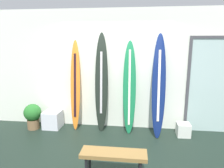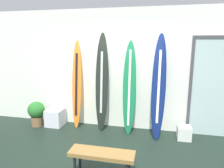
{
  "view_description": "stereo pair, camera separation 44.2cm",
  "coord_description": "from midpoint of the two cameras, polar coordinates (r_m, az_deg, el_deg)",
  "views": [
    {
      "loc": [
        0.48,
        -3.51,
        2.06
      ],
      "look_at": [
        -0.06,
        0.95,
        1.12
      ],
      "focal_mm": 32.55,
      "sensor_mm": 36.0,
      "label": 1
    },
    {
      "loc": [
        0.91,
        -3.43,
        2.06
      ],
      "look_at": [
        -0.06,
        0.95,
        1.12
      ],
      "focal_mm": 32.55,
      "sensor_mm": 36.0,
      "label": 2
    }
  ],
  "objects": [
    {
      "name": "display_block_center",
      "position": [
        5.26,
        -18.68,
        -9.45
      ],
      "size": [
        0.41,
        0.41,
        0.41
      ],
      "color": "silver",
      "rests_on": "ground"
    },
    {
      "name": "potted_plant",
      "position": [
        5.33,
        -23.65,
        -7.99
      ],
      "size": [
        0.41,
        0.41,
        0.61
      ],
      "color": "olive",
      "rests_on": "ground"
    },
    {
      "name": "wall_back",
      "position": [
        4.86,
        -1.45,
        4.03
      ],
      "size": [
        7.2,
        0.2,
        2.8
      ],
      "primitive_type": "cube",
      "color": "white",
      "rests_on": "ground"
    },
    {
      "name": "surfboard_charcoal",
      "position": [
        4.66,
        -5.7,
        0.34
      ],
      "size": [
        0.31,
        0.36,
        2.27
      ],
      "color": "black",
      "rests_on": "ground"
    },
    {
      "name": "surfboard_navy",
      "position": [
        4.47,
        10.27,
        -0.43
      ],
      "size": [
        0.32,
        0.59,
        2.25
      ],
      "color": "navy",
      "rests_on": "ground"
    },
    {
      "name": "surfboard_emerald",
      "position": [
        4.57,
        2.18,
        -0.98
      ],
      "size": [
        0.31,
        0.42,
        2.09
      ],
      "color": "#187444",
      "rests_on": "ground"
    },
    {
      "name": "bench",
      "position": [
        3.18,
        -3.76,
        -19.65
      ],
      "size": [
        0.98,
        0.29,
        0.47
      ],
      "color": "olive",
      "rests_on": "ground"
    },
    {
      "name": "display_block_left",
      "position": [
        4.8,
        16.86,
        -12.23
      ],
      "size": [
        0.29,
        0.29,
        0.29
      ],
      "color": "silver",
      "rests_on": "ground"
    },
    {
      "name": "surfboard_sunset",
      "position": [
        4.88,
        -12.84,
        -0.59
      ],
      "size": [
        0.25,
        0.36,
        2.1
      ],
      "color": "orange",
      "rests_on": "ground"
    },
    {
      "name": "ground",
      "position": [
        4.1,
        -4.1,
        -18.66
      ],
      "size": [
        8.0,
        8.0,
        0.04
      ],
      "primitive_type": "cube",
      "color": "black"
    },
    {
      "name": "glass_door",
      "position": [
        4.98,
        24.68,
        -0.07
      ],
      "size": [
        1.22,
        0.06,
        2.18
      ],
      "color": "silver",
      "rests_on": "ground"
    }
  ]
}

